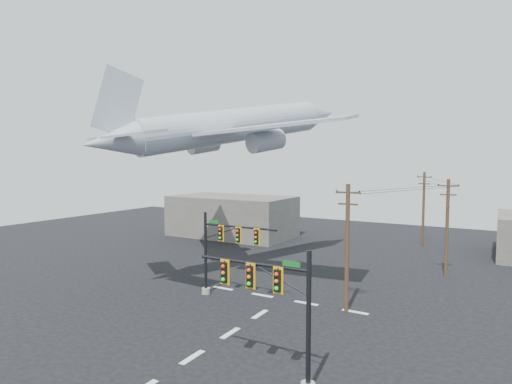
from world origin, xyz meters
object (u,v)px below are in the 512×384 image
Objects in this scene: utility_pole_b at (447,226)px; utility_pole_c at (423,207)px; airliner at (233,127)px; signal_mast_near at (279,308)px; utility_pole_a at (347,245)px; signal_mast_far at (222,250)px.

utility_pole_c reaches higher than utility_pole_b.
airliner is at bearing -165.04° from utility_pole_b.
airliner is at bearing -100.49° from utility_pole_c.
signal_mast_near is 0.25× the size of airliner.
utility_pole_c is (0.64, 41.61, 1.17)m from signal_mast_near.
signal_mast_near is 12.08m from utility_pole_a.
utility_pole_a is at bearing -123.79° from utility_pole_b.
signal_mast_far is (-10.39, 10.15, -0.00)m from signal_mast_near.
utility_pole_c is at bearing 89.13° from signal_mast_near.
signal_mast_far is at bearing -90.88° from utility_pole_c.
utility_pole_a is 0.98× the size of utility_pole_c.
utility_pole_b is at bearing -55.59° from utility_pole_c.
signal_mast_far is 0.72× the size of utility_pole_c.
utility_pole_a is (10.05, 1.88, 1.06)m from signal_mast_far.
airliner reaches higher than signal_mast_far.
signal_mast_far is 0.25× the size of airliner.
utility_pole_b is at bearing 78.88° from signal_mast_near.
utility_pole_a is 16.71m from airliner.
utility_pole_b is 16.25m from utility_pole_c.
airliner reaches higher than signal_mast_near.
utility_pole_b is (5.11, 25.99, 1.03)m from signal_mast_near.
utility_pole_a is at bearing -88.50° from airliner.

